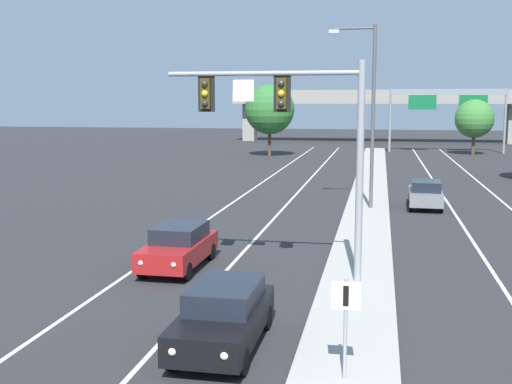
# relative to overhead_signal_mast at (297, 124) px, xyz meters

# --- Properties ---
(median_island) EXTENTS (2.40, 110.00, 0.15)m
(median_island) POSITION_rel_overhead_signal_mast_xyz_m (2.05, 6.55, -5.22)
(median_island) COLOR #9E9B93
(median_island) RESTS_ON ground
(lane_stripe_oncoming_center) EXTENTS (0.14, 100.00, 0.01)m
(lane_stripe_oncoming_center) POSITION_rel_overhead_signal_mast_xyz_m (-2.65, 13.55, -5.29)
(lane_stripe_oncoming_center) COLOR silver
(lane_stripe_oncoming_center) RESTS_ON ground
(lane_stripe_receding_center) EXTENTS (0.14, 100.00, 0.01)m
(lane_stripe_receding_center) POSITION_rel_overhead_signal_mast_xyz_m (6.75, 13.55, -5.29)
(lane_stripe_receding_center) COLOR silver
(lane_stripe_receding_center) RESTS_ON ground
(edge_stripe_left) EXTENTS (0.14, 100.00, 0.01)m
(edge_stripe_left) POSITION_rel_overhead_signal_mast_xyz_m (-5.95, 13.55, -5.29)
(edge_stripe_left) COLOR silver
(edge_stripe_left) RESTS_ON ground
(overhead_signal_mast) EXTENTS (6.52, 0.44, 7.20)m
(overhead_signal_mast) POSITION_rel_overhead_signal_mast_xyz_m (0.00, 0.00, 0.00)
(overhead_signal_mast) COLOR gray
(overhead_signal_mast) RESTS_ON median_island
(median_sign_post) EXTENTS (0.60, 0.10, 2.20)m
(median_sign_post) POSITION_rel_overhead_signal_mast_xyz_m (2.05, -7.68, -3.71)
(median_sign_post) COLOR gray
(median_sign_post) RESTS_ON median_island
(street_lamp_median) EXTENTS (2.58, 0.28, 10.00)m
(street_lamp_median) POSITION_rel_overhead_signal_mast_xyz_m (2.02, 15.01, 0.50)
(street_lamp_median) COLOR #4C4C51
(street_lamp_median) RESTS_ON median_island
(car_oncoming_black) EXTENTS (1.84, 4.48, 1.58)m
(car_oncoming_black) POSITION_rel_overhead_signal_mast_xyz_m (-1.01, -6.06, -4.48)
(car_oncoming_black) COLOR black
(car_oncoming_black) RESTS_ON ground
(car_oncoming_red) EXTENTS (1.87, 4.49, 1.58)m
(car_oncoming_red) POSITION_rel_overhead_signal_mast_xyz_m (-4.44, 1.00, -4.48)
(car_oncoming_red) COLOR maroon
(car_oncoming_red) RESTS_ON ground
(car_receding_grey) EXTENTS (1.92, 4.51, 1.58)m
(car_receding_grey) POSITION_rel_overhead_signal_mast_xyz_m (5.28, 16.44, -4.48)
(car_receding_grey) COLOR slate
(car_receding_grey) RESTS_ON ground
(highway_sign_gantry) EXTENTS (13.28, 0.42, 7.50)m
(highway_sign_gantry) POSITION_rel_overhead_signal_mast_xyz_m (10.25, 57.48, 0.87)
(highway_sign_gantry) COLOR gray
(highway_sign_gantry) RESTS_ON ground
(overpass_bridge) EXTENTS (42.40, 6.40, 7.65)m
(overpass_bridge) POSITION_rel_overhead_signal_mast_xyz_m (2.05, 75.97, 0.48)
(overpass_bridge) COLOR gray
(overpass_bridge) RESTS_ON ground
(tree_far_right_c) EXTENTS (4.32, 4.32, 6.25)m
(tree_far_right_c) POSITION_rel_overhead_signal_mast_xyz_m (12.98, 54.69, -1.22)
(tree_far_right_c) COLOR #4C3823
(tree_far_right_c) RESTS_ON ground
(tree_far_left_c) EXTENTS (5.44, 5.44, 7.87)m
(tree_far_left_c) POSITION_rel_overhead_signal_mast_xyz_m (-9.29, 48.48, -0.16)
(tree_far_left_c) COLOR #4C3823
(tree_far_left_c) RESTS_ON ground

